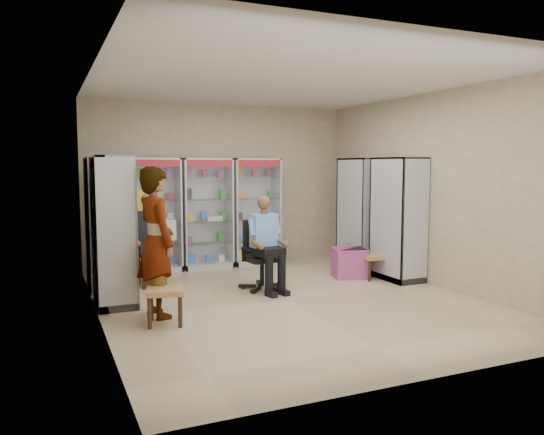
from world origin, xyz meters
name	(u,v)px	position (x,y,z in m)	size (l,w,h in m)	color
floor	(287,300)	(0.00, 0.00, 0.00)	(6.00, 6.00, 0.00)	tan
room_shell	(287,158)	(0.00, 0.00, 1.97)	(5.02, 6.02, 3.01)	tan
cabinet_back_left	(154,215)	(-1.30, 2.73, 1.00)	(0.90, 0.50, 2.00)	#A7AAAE
cabinet_back_mid	(206,213)	(-0.35, 2.73, 1.00)	(0.90, 0.50, 2.00)	#A5A9AC
cabinet_back_right	(255,212)	(0.60, 2.73, 1.00)	(0.90, 0.50, 2.00)	#A8AAAF
cabinet_right_far	(361,213)	(2.23, 1.60, 1.00)	(0.50, 0.90, 2.00)	silver
cabinet_right_near	(398,219)	(2.23, 0.50, 1.00)	(0.50, 0.90, 2.00)	silver
cabinet_left_far	(104,223)	(-2.23, 1.80, 1.00)	(0.50, 0.90, 2.00)	silver
cabinet_left_near	(113,231)	(-2.23, 0.70, 1.00)	(0.50, 0.90, 2.00)	silver
wooden_chair	(148,252)	(-1.55, 2.00, 0.47)	(0.42, 0.42, 0.94)	black
seated_customer	(148,240)	(-1.55, 1.95, 0.67)	(0.44, 0.60, 1.34)	black
office_chair	(262,255)	(-0.07, 0.73, 0.52)	(0.57, 0.57, 1.05)	black
seated_shopkeeper	(263,246)	(-0.07, 0.68, 0.67)	(0.44, 0.61, 1.33)	#6699C9
pink_trunk	(349,263)	(1.59, 0.95, 0.25)	(0.51, 0.49, 0.49)	#BF4C88
tea_glass	(349,245)	(1.62, 1.00, 0.54)	(0.07, 0.07, 0.10)	#532107
woven_stool_a	(374,267)	(1.90, 0.68, 0.20)	(0.40, 0.40, 0.40)	#B27B4B
woven_stool_b	(165,306)	(-1.80, -0.44, 0.22)	(0.43, 0.43, 0.43)	#9C6A42
standing_man	(156,242)	(-1.81, -0.08, 0.93)	(0.68, 0.45, 1.86)	#99999B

